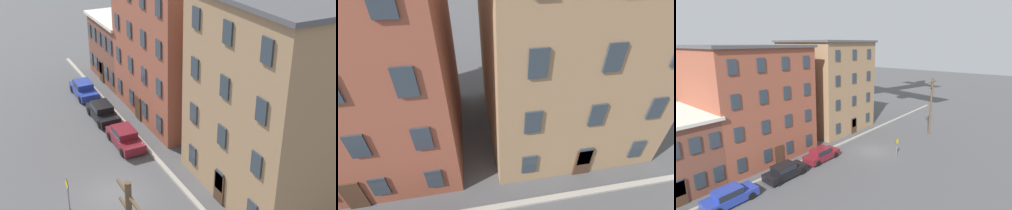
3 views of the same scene
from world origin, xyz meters
The scene contains 9 objects.
ground_plane centered at (0.00, 0.00, 0.00)m, with size 200.00×200.00×0.00m, color #4C4C4F.
kerb_strip centered at (0.00, 4.50, 0.08)m, with size 56.00×0.36×0.16m, color #9E998E.
apartment_midblock centered at (-9.69, 11.39, 6.49)m, with size 12.25×11.29×12.96m.
apartment_far centered at (3.85, 11.45, 6.78)m, with size 11.24×11.41×13.54m.
car_blue centered at (-16.89, 3.14, 0.75)m, with size 4.40×1.92×1.43m.
car_black centered at (-11.13, 3.12, 0.75)m, with size 4.40×1.92×1.43m.
car_maroon centered at (-5.90, 3.18, 0.75)m, with size 4.40×1.92×1.43m.
caution_sign centered at (0.28, -3.15, 1.58)m, with size 0.85×0.08×2.40m.
utility_pole centered at (10.60, -2.91, 4.73)m, with size 2.40×0.44×8.39m.
Camera 3 is at (-25.81, -16.67, 13.16)m, focal length 28.00 mm.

